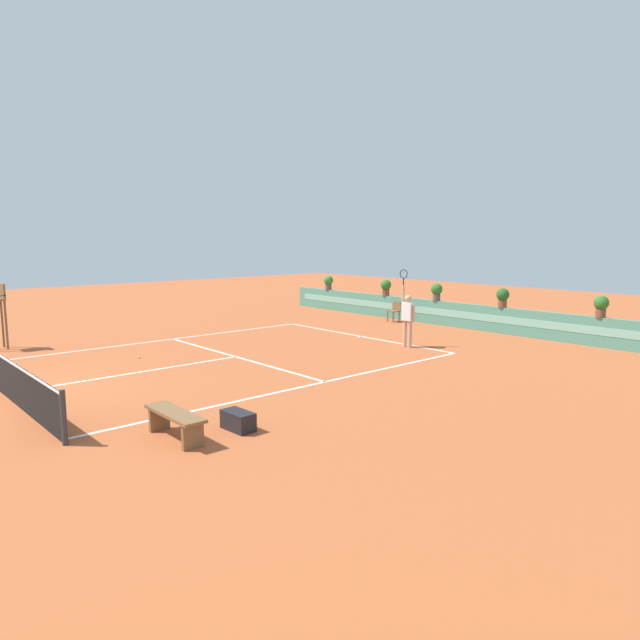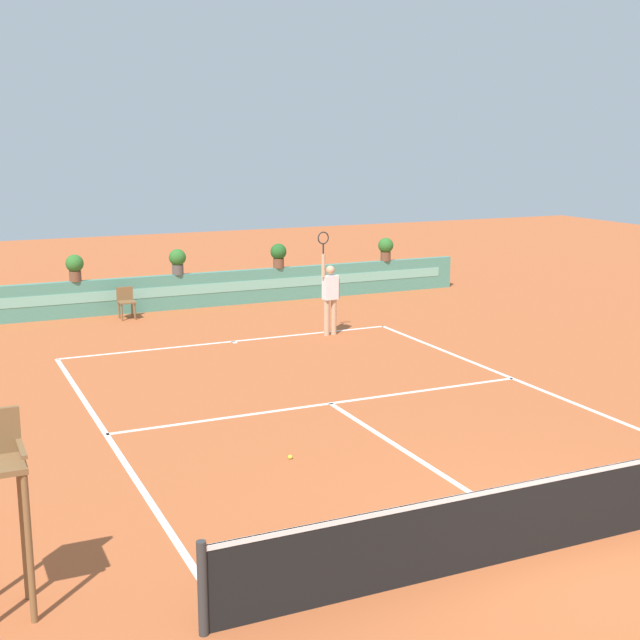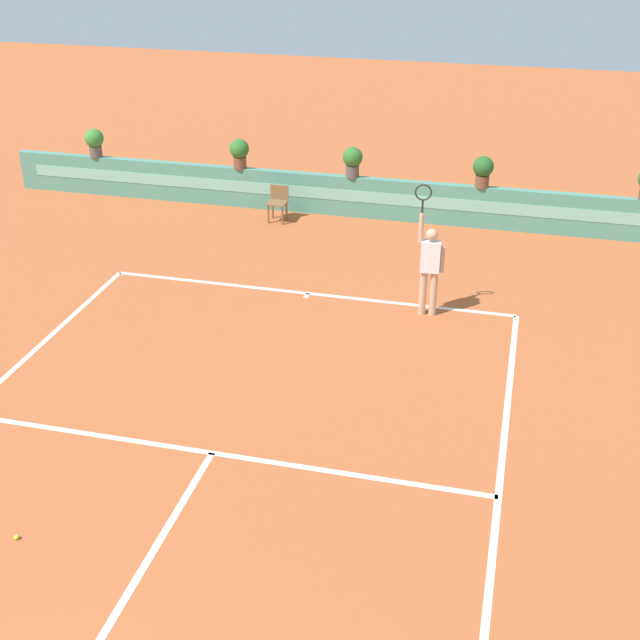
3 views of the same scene
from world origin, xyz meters
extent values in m
plane|color=#B2562D|center=(0.00, 6.00, 0.00)|extent=(60.00, 60.00, 0.00)
cube|color=white|center=(0.00, 11.89, 0.00)|extent=(8.22, 0.10, 0.01)
cube|color=white|center=(0.00, 6.40, 0.00)|extent=(8.22, 0.10, 0.01)
cube|color=white|center=(0.00, 3.20, 0.00)|extent=(0.10, 6.40, 0.01)
cube|color=white|center=(-4.11, 5.95, 0.00)|extent=(0.10, 11.89, 0.01)
cube|color=white|center=(4.11, 5.95, 0.00)|extent=(0.10, 11.89, 0.01)
cube|color=white|center=(0.00, 11.79, 0.00)|extent=(0.10, 0.20, 0.01)
cylinder|color=#333333|center=(4.41, 0.00, 0.50)|extent=(0.10, 0.10, 1.00)
cube|color=black|center=(0.00, 0.00, 0.47)|extent=(8.82, 0.02, 0.95)
cube|color=white|center=(0.00, 0.00, 0.92)|extent=(8.82, 0.03, 0.06)
cube|color=#4C8E7A|center=(0.00, 16.39, 0.50)|extent=(18.00, 0.20, 1.00)
cube|color=#7ABCA8|center=(0.00, 16.29, 0.55)|extent=(17.10, 0.01, 0.28)
cylinder|color=brown|center=(-6.42, 1.46, 0.80)|extent=(0.07, 0.07, 1.60)
cylinder|color=brown|center=(-5.91, 1.46, 0.80)|extent=(0.07, 0.07, 1.60)
cube|color=brown|center=(-6.16, 1.47, 1.90)|extent=(0.60, 0.06, 0.48)
cylinder|color=brown|center=(-1.91, 15.41, 0.23)|extent=(0.05, 0.05, 0.45)
cylinder|color=brown|center=(-1.56, 15.41, 0.23)|extent=(0.05, 0.05, 0.45)
cylinder|color=brown|center=(-1.91, 15.77, 0.23)|extent=(0.05, 0.05, 0.45)
cylinder|color=brown|center=(-1.56, 15.77, 0.23)|extent=(0.05, 0.05, 0.45)
cube|color=brown|center=(-1.73, 15.59, 0.47)|extent=(0.44, 0.44, 0.04)
cube|color=brown|center=(-1.73, 15.79, 0.67)|extent=(0.44, 0.04, 0.36)
cube|color=brown|center=(4.77, 1.61, 0.23)|extent=(0.08, 0.40, 0.45)
cube|color=brown|center=(6.05, 1.61, 0.23)|extent=(0.08, 0.40, 0.45)
cube|color=brown|center=(5.41, 1.61, 0.48)|extent=(1.60, 0.44, 0.06)
cube|color=black|center=(5.73, 2.74, 0.18)|extent=(0.72, 0.39, 0.36)
cylinder|color=tan|center=(2.54, 11.58, 0.45)|extent=(0.14, 0.14, 0.90)
cylinder|color=tan|center=(2.34, 11.56, 0.45)|extent=(0.14, 0.14, 0.90)
cube|color=white|center=(2.44, 11.57, 1.20)|extent=(0.38, 0.25, 0.60)
sphere|color=tan|center=(2.44, 11.57, 1.63)|extent=(0.22, 0.22, 0.22)
cylinder|color=tan|center=(2.24, 11.55, 1.75)|extent=(0.09, 0.09, 0.55)
cylinder|color=black|center=(2.24, 11.55, 2.17)|extent=(0.04, 0.04, 0.24)
torus|color=#262626|center=(2.24, 11.55, 2.43)|extent=(0.31, 0.06, 0.31)
cylinder|color=tan|center=(2.66, 11.59, 1.15)|extent=(0.09, 0.09, 0.50)
sphere|color=#CCE033|center=(-1.77, 4.09, 0.03)|extent=(0.07, 0.07, 0.07)
cylinder|color=brown|center=(3.01, 16.39, 1.14)|extent=(0.32, 0.32, 0.28)
sphere|color=#235B23|center=(3.01, 16.39, 1.48)|extent=(0.48, 0.48, 0.48)
cylinder|color=#514C47|center=(-6.81, 16.39, 1.14)|extent=(0.32, 0.32, 0.28)
sphere|color=#387F33|center=(-6.81, 16.39, 1.48)|extent=(0.48, 0.48, 0.48)
cylinder|color=brown|center=(6.64, 16.39, 1.14)|extent=(0.32, 0.32, 0.28)
sphere|color=#2D6B28|center=(6.64, 16.39, 1.48)|extent=(0.48, 0.48, 0.48)
cylinder|color=brown|center=(-2.91, 16.39, 1.14)|extent=(0.32, 0.32, 0.28)
sphere|color=#2D6B28|center=(-2.91, 16.39, 1.48)|extent=(0.48, 0.48, 0.48)
cylinder|color=#514C47|center=(-0.07, 16.39, 1.14)|extent=(0.32, 0.32, 0.28)
sphere|color=#2D6B28|center=(-0.07, 16.39, 1.48)|extent=(0.48, 0.48, 0.48)
camera|label=1|loc=(14.64, -3.01, 3.62)|focal=32.19mm
camera|label=2|loc=(-6.62, -7.60, 4.84)|focal=49.09mm
camera|label=3|loc=(3.98, -3.06, 7.51)|focal=48.09mm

